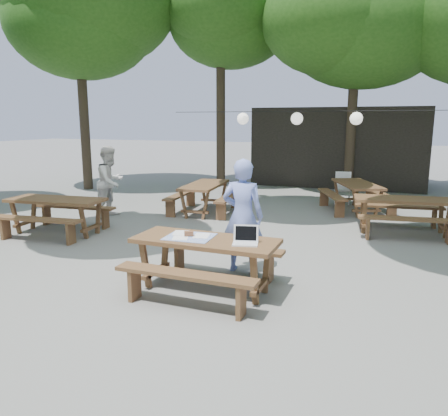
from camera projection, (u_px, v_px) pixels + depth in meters
ground at (227, 267)px, 7.13m from camera, size 80.00×80.00×0.00m
pavilion at (340, 146)px, 16.26m from camera, size 6.00×3.00×2.80m
main_picnic_table at (206, 264)px, 6.08m from camera, size 2.00×1.58×0.75m
picnic_table_nw at (57, 215)px, 9.17m from camera, size 2.08×1.79×0.75m
picnic_table_ne at (403, 215)px, 9.19m from camera, size 2.09×1.82×0.75m
picnic_table_far_w at (205, 198)px, 11.27m from camera, size 1.78×2.08×0.75m
picnic_table_far_e at (356, 197)px, 11.44m from camera, size 2.20×2.37×0.75m
woman at (243, 216)px, 6.76m from camera, size 0.68×0.47×1.79m
second_person at (111, 182)px, 10.72m from camera, size 0.70×0.88×1.74m
plastic_chair at (342, 195)px, 12.53m from camera, size 0.48×0.48×0.90m
laptop at (246, 239)px, 5.76m from camera, size 0.38×0.33×0.24m
tabletop_clutter at (189, 236)px, 6.10m from camera, size 0.69×0.59×0.08m
paper_lanterns at (297, 118)px, 12.20m from camera, size 9.00×0.34×0.38m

